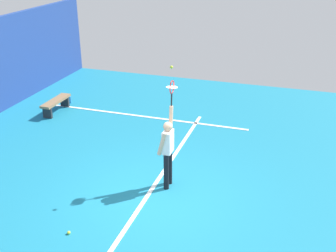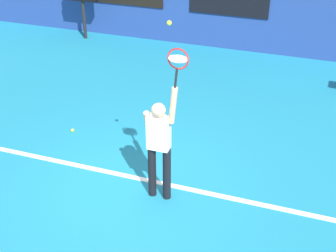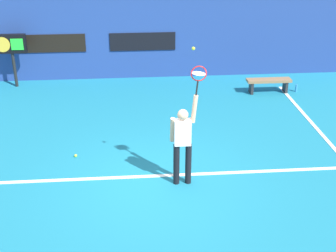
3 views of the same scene
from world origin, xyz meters
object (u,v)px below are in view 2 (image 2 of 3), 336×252
at_px(tennis_racket, 178,61).
at_px(tennis_player, 159,143).
at_px(spare_ball, 72,130).
at_px(tennis_ball, 169,23).

bearing_deg(tennis_racket, tennis_player, 179.16).
distance_m(tennis_racket, spare_ball, 3.80).
bearing_deg(tennis_player, tennis_ball, -9.91).
xyz_separation_m(tennis_player, tennis_ball, (0.17, -0.03, 1.92)).
xyz_separation_m(tennis_player, tennis_racket, (0.29, -0.00, 1.39)).
relative_size(tennis_player, tennis_ball, 29.29).
height_order(tennis_racket, tennis_ball, tennis_ball).
bearing_deg(tennis_racket, tennis_ball, -167.65).
height_order(tennis_player, spare_ball, tennis_player).
relative_size(tennis_racket, tennis_ball, 9.05).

